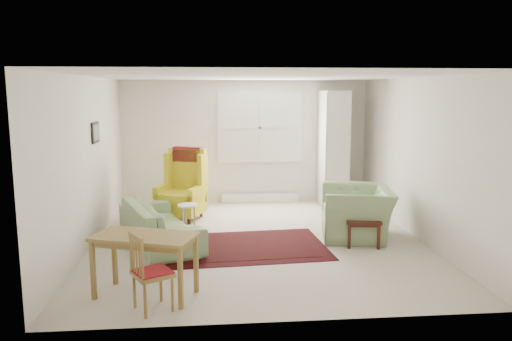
{
  "coord_description": "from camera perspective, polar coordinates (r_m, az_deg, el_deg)",
  "views": [
    {
      "loc": [
        -0.71,
        -7.4,
        2.29
      ],
      "look_at": [
        0.0,
        0.3,
        1.05
      ],
      "focal_mm": 35.0,
      "sensor_mm": 36.0,
      "label": 1
    }
  ],
  "objects": [
    {
      "name": "sofa",
      "position": [
        7.74,
        -11.01,
        -5.03
      ],
      "size": [
        1.5,
        2.25,
        0.85
      ],
      "primitive_type": "imported",
      "rotation": [
        0.0,
        0.0,
        1.92
      ],
      "color": "#7C9966",
      "rests_on": "ground"
    },
    {
      "name": "rug",
      "position": [
        7.46,
        -1.84,
        -8.68
      ],
      "size": [
        2.63,
        1.79,
        0.03
      ],
      "primitive_type": null,
      "rotation": [
        0.0,
        0.0,
        0.07
      ],
      "color": "black",
      "rests_on": "ground"
    },
    {
      "name": "coffee_table",
      "position": [
        7.69,
        12.06,
        -6.82
      ],
      "size": [
        0.59,
        0.59,
        0.41
      ],
      "primitive_type": null,
      "rotation": [
        0.0,
        0.0,
        -0.19
      ],
      "color": "#3E1713",
      "rests_on": "ground"
    },
    {
      "name": "desk",
      "position": [
        5.81,
        -12.53,
        -10.56
      ],
      "size": [
        1.24,
        0.89,
        0.71
      ],
      "primitive_type": null,
      "rotation": [
        0.0,
        0.0,
        -0.33
      ],
      "color": "olive",
      "rests_on": "ground"
    },
    {
      "name": "armchair",
      "position": [
        8.04,
        11.47,
        -4.15
      ],
      "size": [
        1.25,
        1.37,
        0.94
      ],
      "primitive_type": "imported",
      "rotation": [
        0.0,
        0.0,
        -1.75
      ],
      "color": "#7C9966",
      "rests_on": "ground"
    },
    {
      "name": "wingback_chair",
      "position": [
        8.99,
        -8.6,
        -1.56
      ],
      "size": [
        0.98,
        1.0,
        1.28
      ],
      "primitive_type": null,
      "rotation": [
        0.0,
        0.0,
        -0.38
      ],
      "color": "yellow",
      "rests_on": "ground"
    },
    {
      "name": "desk_chair",
      "position": [
        5.42,
        -11.73,
        -11.23
      ],
      "size": [
        0.5,
        0.5,
        0.85
      ],
      "primitive_type": null,
      "rotation": [
        0.0,
        0.0,
        2.07
      ],
      "color": "olive",
      "rests_on": "ground"
    },
    {
      "name": "room",
      "position": [
        7.72,
        0.2,
        1.41
      ],
      "size": [
        5.04,
        5.54,
        2.51
      ],
      "color": "beige",
      "rests_on": "ground"
    },
    {
      "name": "cabinet",
      "position": [
        10.12,
        8.79,
        2.5
      ],
      "size": [
        0.49,
        0.92,
        2.29
      ],
      "primitive_type": null,
      "rotation": [
        0.0,
        0.0,
        -0.01
      ],
      "color": "silver",
      "rests_on": "ground"
    },
    {
      "name": "stool",
      "position": [
        8.38,
        -7.82,
        -5.28
      ],
      "size": [
        0.4,
        0.4,
        0.44
      ],
      "primitive_type": null,
      "rotation": [
        0.0,
        0.0,
        0.27
      ],
      "color": "white",
      "rests_on": "ground"
    }
  ]
}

